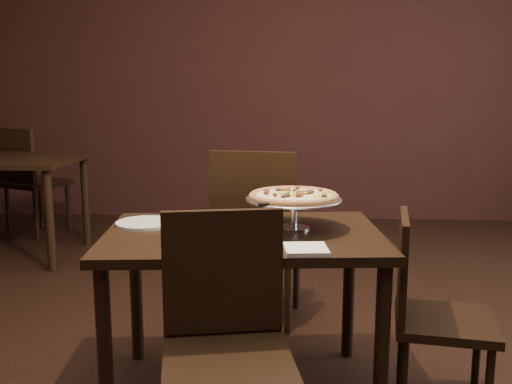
{
  "coord_description": "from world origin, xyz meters",
  "views": [
    {
      "loc": [
        0.12,
        -2.24,
        1.3
      ],
      "look_at": [
        -0.05,
        0.11,
        0.88
      ],
      "focal_mm": 40.0,
      "sensor_mm": 36.0,
      "label": 1
    }
  ],
  "objects": [
    {
      "name": "chair_near",
      "position": [
        -0.11,
        -0.47,
        0.49
      ],
      "size": [
        0.49,
        0.49,
        0.9
      ],
      "rotation": [
        0.0,
        0.0,
        0.2
      ],
      "color": "black",
      "rests_on": "ground"
    },
    {
      "name": "napkin_stack",
      "position": [
        0.16,
        -0.22,
        0.72
      ],
      "size": [
        0.17,
        0.17,
        0.02
      ],
      "primitive_type": "cube",
      "rotation": [
        0.0,
        0.0,
        0.11
      ],
      "color": "silver",
      "rests_on": "dining_table"
    },
    {
      "name": "plate_left",
      "position": [
        -0.54,
        0.16,
        0.72
      ],
      "size": [
        0.26,
        0.26,
        0.01
      ],
      "primitive_type": "cylinder",
      "color": "silver",
      "rests_on": "dining_table"
    },
    {
      "name": "pepper_flake_shaker",
      "position": [
        -0.29,
        -0.2,
        0.77
      ],
      "size": [
        0.06,
        0.06,
        0.11
      ],
      "color": "maroon",
      "rests_on": "dining_table"
    },
    {
      "name": "serving_spatula",
      "position": [
        0.02,
        -0.02,
        0.85
      ],
      "size": [
        0.13,
        0.13,
        0.02
      ],
      "rotation": [
        0.0,
        0.0,
        -0.99
      ],
      "color": "silver",
      "rests_on": "pizza_stand"
    },
    {
      "name": "parmesan_shaker",
      "position": [
        -0.2,
        -0.12,
        0.77
      ],
      "size": [
        0.07,
        0.07,
        0.11
      ],
      "color": "beige",
      "rests_on": "dining_table"
    },
    {
      "name": "plate_near",
      "position": [
        -0.09,
        -0.19,
        0.72
      ],
      "size": [
        0.28,
        0.28,
        0.01
      ],
      "primitive_type": "cylinder",
      "color": "silver",
      "rests_on": "dining_table"
    },
    {
      "name": "chair_far",
      "position": [
        -0.08,
        0.8,
        0.54
      ],
      "size": [
        0.52,
        0.52,
        0.99
      ],
      "rotation": [
        0.0,
        0.0,
        3.01
      ],
      "color": "black",
      "rests_on": "ground"
    },
    {
      "name": "chair_side",
      "position": [
        0.65,
        -0.04,
        0.45
      ],
      "size": [
        0.44,
        0.44,
        0.82
      ],
      "rotation": [
        0.0,
        0.0,
        1.41
      ],
      "color": "black",
      "rests_on": "ground"
    },
    {
      "name": "dining_table",
      "position": [
        -0.1,
        0.06,
        0.62
      ],
      "size": [
        1.22,
        0.87,
        0.72
      ],
      "rotation": [
        0.0,
        0.0,
        0.1
      ],
      "color": "black",
      "rests_on": "ground"
    },
    {
      "name": "bg_chair_far",
      "position": [
        -2.25,
        2.63,
        0.53
      ],
      "size": [
        0.6,
        0.6,
        0.97
      ],
      "rotation": [
        0.0,
        0.0,
        2.71
      ],
      "color": "black",
      "rests_on": "ground"
    },
    {
      "name": "pizza_stand",
      "position": [
        0.11,
        0.13,
        0.85
      ],
      "size": [
        0.41,
        0.41,
        0.17
      ],
      "color": "silver",
      "rests_on": "dining_table"
    },
    {
      "name": "packet_caddy",
      "position": [
        -0.35,
        -0.06,
        0.75
      ],
      "size": [
        0.1,
        0.1,
        0.08
      ],
      "rotation": [
        0.0,
        0.0,
        -0.08
      ],
      "color": "black",
      "rests_on": "dining_table"
    },
    {
      "name": "room",
      "position": [
        0.06,
        0.03,
        1.4
      ],
      "size": [
        6.04,
        7.04,
        2.84
      ],
      "color": "black",
      "rests_on": "ground"
    }
  ]
}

